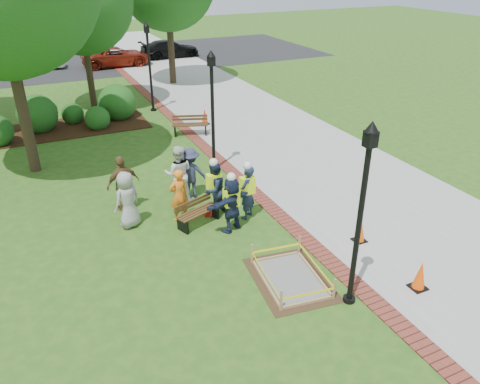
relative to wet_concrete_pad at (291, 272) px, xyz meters
name	(u,v)px	position (x,y,z in m)	size (l,w,h in m)	color
ground	(242,247)	(-0.45, 1.77, -0.23)	(100.00, 100.00, 0.00)	#285116
sidewalk	(247,117)	(4.55, 11.77, -0.22)	(6.00, 60.00, 0.02)	#9E9E99
brick_edging	(182,127)	(1.30, 11.77, -0.22)	(0.50, 60.00, 0.03)	maroon
mulch_bed	(68,128)	(-3.45, 13.77, -0.21)	(7.00, 3.00, 0.05)	#381E0F
parking_lot	(84,61)	(-0.45, 28.77, -0.23)	(36.00, 12.00, 0.01)	black
wet_concrete_pad	(291,272)	(0.00, 0.00, 0.00)	(1.98, 2.50, 0.55)	#47331E
bench_near	(198,217)	(-1.08, 3.40, 0.00)	(1.41, 0.88, 0.73)	#503B1B
bench_far	(190,129)	(1.29, 10.63, 0.03)	(1.59, 0.98, 0.82)	#533A1C
cone_front	(420,276)	(2.53, -1.56, 0.12)	(0.38, 0.38, 0.74)	black
cone_back	(360,231)	(2.57, 0.66, 0.10)	(0.35, 0.35, 0.69)	black
cone_far	(205,117)	(2.37, 11.68, 0.13)	(0.38, 0.38, 0.75)	black
toolbox	(211,212)	(-0.55, 3.72, -0.13)	(0.40, 0.22, 0.20)	#A2130C
lamp_near	(362,205)	(0.80, -1.23, 2.25)	(0.28, 0.28, 4.26)	black
lamp_mid	(212,103)	(0.80, 6.77, 2.25)	(0.28, 0.28, 4.26)	black
lamp_far	(149,60)	(0.80, 14.77, 2.25)	(0.28, 0.28, 4.26)	black
tree_back	(79,0)	(-1.80, 16.54, 4.87)	(4.96, 4.96, 7.59)	#3D2D1E
shrub_a	(0,145)	(-6.26, 12.88, -0.23)	(1.35, 1.35, 1.35)	#1D4A15
shrub_b	(41,130)	(-4.58, 14.02, -0.23)	(1.74, 1.74, 1.74)	#1D4A15
shrub_c	(99,129)	(-2.18, 13.17, -0.23)	(1.10, 1.10, 1.10)	#1D4A15
shrub_d	(119,118)	(-1.02, 14.32, -0.23)	(1.75, 1.75, 1.75)	#1D4A15
shrub_e	(74,123)	(-3.08, 14.48, -0.23)	(1.00, 1.00, 1.00)	#1D4A15
casual_person_a	(127,200)	(-2.90, 4.16, 0.61)	(0.64, 0.55, 1.69)	#979797
casual_person_b	(179,195)	(-1.48, 3.87, 0.57)	(0.56, 0.41, 1.62)	orange
casual_person_c	(179,174)	(-1.08, 5.03, 0.69)	(0.69, 0.57, 1.85)	silver
casual_person_d	(123,184)	(-2.78, 5.18, 0.64)	(0.63, 0.48, 1.75)	brown
casual_person_e	(191,173)	(-0.66, 5.12, 0.60)	(0.62, 0.53, 1.66)	#2D314F
hivis_worker_a	(231,202)	(-0.33, 2.71, 0.65)	(0.60, 0.49, 1.78)	#1C2349
hivis_worker_b	(247,190)	(0.38, 3.17, 0.66)	(0.63, 0.58, 1.80)	#182240
hivis_worker_c	(214,187)	(-0.43, 3.73, 0.67)	(0.64, 0.57, 1.83)	#16273B
parked_car_b	(35,70)	(-3.93, 27.37, -0.23)	(4.43, 1.93, 1.44)	silver
parked_car_c	(118,66)	(1.43, 26.10, -0.23)	(4.39, 1.91, 1.43)	maroon
parked_car_d	(170,58)	(5.71, 27.43, -0.23)	(4.29, 1.86, 1.40)	black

